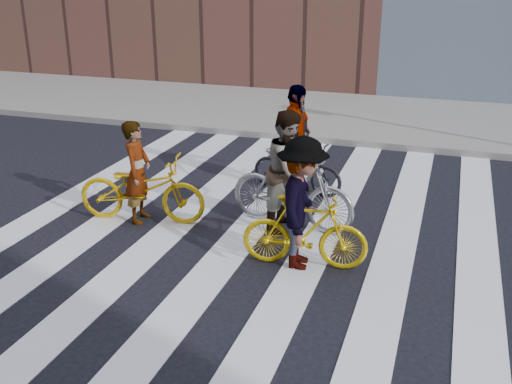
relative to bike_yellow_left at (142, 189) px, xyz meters
The scene contains 11 objects.
ground 2.28m from the bike_yellow_left, ahead, with size 100.00×100.00×0.00m, color black.
sidewalk_far 7.88m from the bike_yellow_left, 73.66° to the left, with size 100.00×5.00×0.15m, color gray.
zebra_crosswalk 2.28m from the bike_yellow_left, ahead, with size 8.25×10.00×0.01m.
bike_yellow_left is the anchor object (origin of this frame).
bike_silver_mid 2.32m from the bike_yellow_left, 12.51° to the left, with size 0.56×1.99×1.20m, color #A0A2AA.
bike_yellow_right 2.84m from the bike_yellow_left, 13.71° to the right, with size 0.47×1.65×0.99m, color #DFB40C.
bike_dark_rear 2.79m from the bike_yellow_left, 45.62° to the left, with size 0.58×1.67×0.88m, color black.
rider_left 0.28m from the bike_yellow_left, behind, with size 0.58×0.38×1.60m, color slate.
rider_mid 2.30m from the bike_yellow_left, 12.78° to the left, with size 0.88×0.69×1.82m, color slate.
rider_right 2.81m from the bike_yellow_left, 13.95° to the right, with size 1.14×0.66×1.77m, color slate.
rider_rear 2.78m from the bike_yellow_left, 46.37° to the left, with size 1.11×0.46×1.89m, color slate.
Camera 1 is at (2.19, -7.66, 3.77)m, focal length 42.00 mm.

